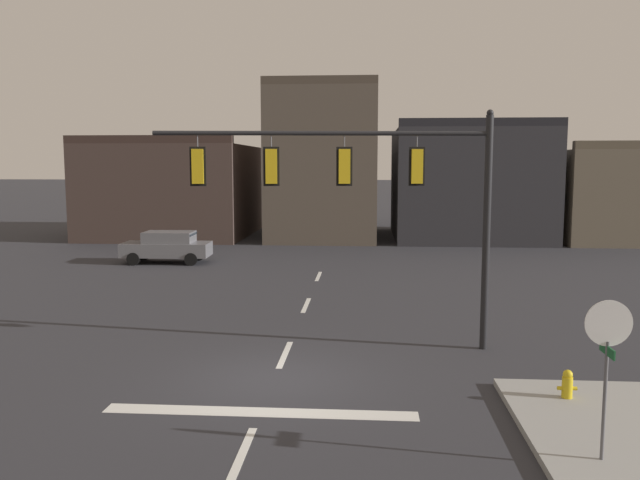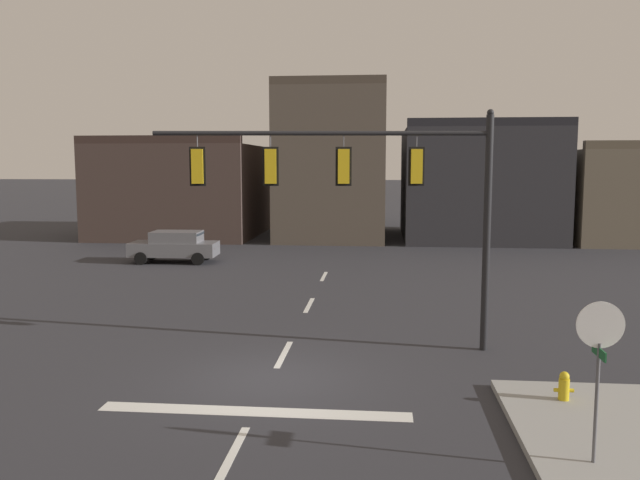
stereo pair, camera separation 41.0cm
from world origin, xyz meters
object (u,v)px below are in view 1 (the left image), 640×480
object	(u,v)px
stop_sign	(608,342)
fire_hydrant	(567,389)
car_lot_nearside	(167,246)
signal_mast_near_side	(369,183)

from	to	relation	value
stop_sign	fire_hydrant	bearing A→B (deg)	83.95
stop_sign	car_lot_nearside	xyz separation A→B (m)	(-14.03, 21.39, -1.29)
stop_sign	signal_mast_near_side	bearing A→B (deg)	120.26
stop_sign	car_lot_nearside	world-z (taller)	stop_sign
signal_mast_near_side	car_lot_nearside	distance (m)	18.34
fire_hydrant	stop_sign	bearing A→B (deg)	-96.05
car_lot_nearside	fire_hydrant	distance (m)	23.45
car_lot_nearside	fire_hydrant	size ratio (longest dim) A/B	6.02
stop_sign	fire_hydrant	world-z (taller)	stop_sign
car_lot_nearside	fire_hydrant	bearing A→B (deg)	-52.30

